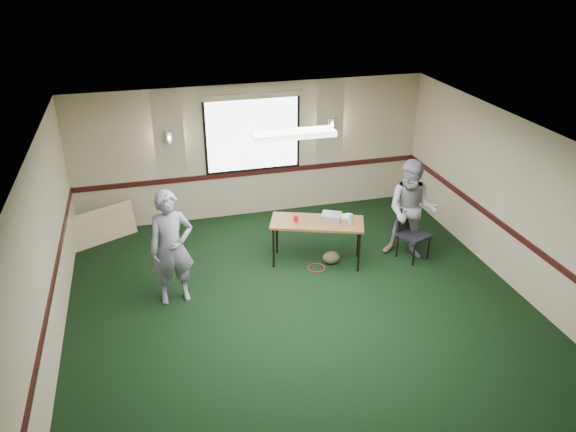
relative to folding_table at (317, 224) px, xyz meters
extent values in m
plane|color=black|center=(-0.64, -1.77, -0.73)|extent=(8.00, 8.00, 0.00)
plane|color=tan|center=(-0.64, 2.23, 0.62)|extent=(7.00, 0.00, 7.00)
plane|color=tan|center=(-4.14, -1.77, 0.62)|extent=(0.00, 8.00, 8.00)
plane|color=tan|center=(2.86, -1.77, 0.62)|extent=(0.00, 8.00, 8.00)
plane|color=silver|center=(-0.64, -1.77, 1.97)|extent=(8.00, 8.00, 0.00)
cube|color=black|center=(-0.64, 2.21, 0.17)|extent=(7.00, 0.03, 0.10)
cube|color=black|center=(-4.13, -1.77, 0.17)|extent=(0.03, 8.00, 0.10)
cube|color=black|center=(2.84, -1.77, 0.17)|extent=(0.03, 8.00, 0.10)
cube|color=black|center=(-0.64, 2.20, 0.97)|extent=(1.90, 0.01, 1.50)
cube|color=white|center=(-0.64, 2.20, 0.97)|extent=(1.80, 0.02, 1.40)
cube|color=tan|center=(-0.64, 2.20, 1.74)|extent=(2.05, 0.08, 0.10)
cylinder|color=silver|center=(-2.24, 2.17, 1.07)|extent=(0.16, 0.16, 0.25)
cylinder|color=silver|center=(0.96, 2.17, 1.07)|extent=(0.16, 0.16, 0.25)
cube|color=white|center=(-0.64, -0.77, 1.91)|extent=(1.20, 0.32, 0.08)
cube|color=brown|center=(0.00, 0.00, 0.04)|extent=(1.70, 1.14, 0.04)
cylinder|color=black|center=(-0.77, 0.02, -0.36)|extent=(0.04, 0.04, 0.75)
cylinder|color=black|center=(0.59, -0.49, -0.36)|extent=(0.04, 0.04, 0.75)
cylinder|color=black|center=(-0.59, 0.49, -0.36)|extent=(0.04, 0.04, 0.75)
cylinder|color=black|center=(0.77, -0.02, -0.36)|extent=(0.04, 0.04, 0.75)
cube|color=gray|center=(0.26, 0.01, 0.11)|extent=(0.42, 0.39, 0.11)
cube|color=white|center=(0.51, 0.01, 0.08)|extent=(0.20, 0.16, 0.05)
cylinder|color=red|center=(-0.35, 0.09, 0.12)|extent=(0.08, 0.08, 0.12)
cylinder|color=#7DA0CD|center=(0.49, -0.28, 0.16)|extent=(0.06, 0.06, 0.21)
ellipsoid|color=#4B4A2B|center=(0.23, -0.13, -0.62)|extent=(0.32, 0.24, 0.22)
torus|color=#B41B16|center=(-0.06, -0.22, -0.72)|extent=(0.38, 0.38, 0.02)
cube|color=#9C7F60|center=(-3.64, 1.75, -0.40)|extent=(1.23, 0.74, 0.66)
cube|color=black|center=(1.69, -0.32, -0.28)|extent=(0.59, 0.59, 0.06)
cube|color=black|center=(1.61, -0.12, -0.02)|extent=(0.44, 0.22, 0.46)
cylinder|color=black|center=(1.59, -0.57, -0.52)|extent=(0.03, 0.03, 0.42)
cylinder|color=black|center=(1.94, -0.43, -0.52)|extent=(0.03, 0.03, 0.42)
cylinder|color=black|center=(1.44, -0.22, -0.52)|extent=(0.03, 0.03, 0.42)
cylinder|color=black|center=(1.80, -0.07, -0.52)|extent=(0.03, 0.03, 0.42)
imported|color=#3E4B89|center=(-2.49, -0.53, 0.19)|extent=(0.72, 0.51, 1.85)
imported|color=#7B96BF|center=(1.64, -0.23, 0.17)|extent=(1.11, 1.05, 1.81)
camera|label=1|loc=(-2.70, -8.14, 4.37)|focal=35.00mm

